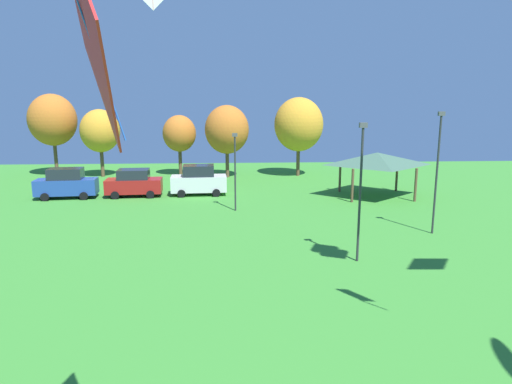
# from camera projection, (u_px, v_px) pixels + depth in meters

# --- Properties ---
(kite_flying_5) EXTENTS (1.01, 2.89, 2.99)m
(kite_flying_5) POSITION_uv_depth(u_px,v_px,m) (90.00, 37.00, 5.76)
(kite_flying_5) COLOR red
(parked_car_leftmost) EXTENTS (4.83, 2.26, 2.42)m
(parked_car_leftmost) POSITION_uv_depth(u_px,v_px,m) (66.00, 184.00, 36.35)
(parked_car_leftmost) COLOR #234299
(parked_car_leftmost) RESTS_ON ground
(parked_car_second_from_left) EXTENTS (4.55, 2.31, 2.24)m
(parked_car_second_from_left) POSITION_uv_depth(u_px,v_px,m) (134.00, 183.00, 37.07)
(parked_car_second_from_left) COLOR maroon
(parked_car_second_from_left) RESTS_ON ground
(parked_car_third_from_left) EXTENTS (4.62, 2.28, 2.49)m
(parked_car_third_from_left) POSITION_uv_depth(u_px,v_px,m) (199.00, 180.00, 37.68)
(parked_car_third_from_left) COLOR silver
(parked_car_third_from_left) RESTS_ON ground
(park_pavilion) EXTENTS (6.40, 5.31, 3.60)m
(park_pavilion) POSITION_uv_depth(u_px,v_px,m) (377.00, 159.00, 36.70)
(park_pavilion) COLOR brown
(park_pavilion) RESTS_ON ground
(light_post_1) EXTENTS (0.36, 0.20, 6.73)m
(light_post_1) POSITION_uv_depth(u_px,v_px,m) (360.00, 185.00, 21.62)
(light_post_1) COLOR #2D2D33
(light_post_1) RESTS_ON ground
(light_post_2) EXTENTS (0.36, 0.20, 5.50)m
(light_post_2) POSITION_uv_depth(u_px,v_px,m) (235.00, 167.00, 31.88)
(light_post_2) COLOR #2D2D33
(light_post_2) RESTS_ON ground
(light_post_3) EXTENTS (0.36, 0.20, 7.12)m
(light_post_3) POSITION_uv_depth(u_px,v_px,m) (437.00, 167.00, 26.20)
(light_post_3) COLOR #2D2D33
(light_post_3) RESTS_ON ground
(treeline_tree_0) EXTENTS (4.81, 4.81, 8.36)m
(treeline_tree_0) POSITION_uv_depth(u_px,v_px,m) (53.00, 120.00, 46.75)
(treeline_tree_0) COLOR brown
(treeline_tree_0) RESTS_ON ground
(treeline_tree_1) EXTENTS (3.93, 3.93, 6.83)m
(treeline_tree_1) POSITION_uv_depth(u_px,v_px,m) (100.00, 131.00, 45.97)
(treeline_tree_1) COLOR brown
(treeline_tree_1) RESTS_ON ground
(treeline_tree_2) EXTENTS (3.42, 3.42, 6.21)m
(treeline_tree_2) POSITION_uv_depth(u_px,v_px,m) (179.00, 134.00, 47.06)
(treeline_tree_2) COLOR brown
(treeline_tree_2) RESTS_ON ground
(treeline_tree_3) EXTENTS (4.41, 4.41, 7.24)m
(treeline_tree_3) POSITION_uv_depth(u_px,v_px,m) (227.00, 130.00, 45.61)
(treeline_tree_3) COLOR brown
(treeline_tree_3) RESTS_ON ground
(treeline_tree_4) EXTENTS (4.98, 4.98, 8.01)m
(treeline_tree_4) POSITION_uv_depth(u_px,v_px,m) (299.00, 125.00, 46.43)
(treeline_tree_4) COLOR brown
(treeline_tree_4) RESTS_ON ground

